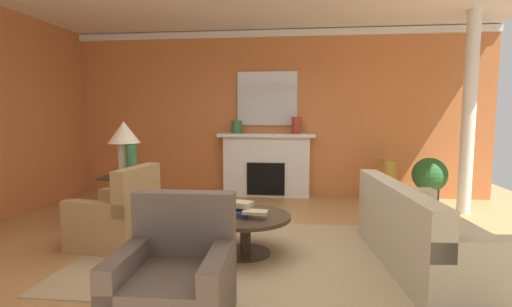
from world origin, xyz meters
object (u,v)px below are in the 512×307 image
at_px(vase_mantel_left, 237,127).
at_px(armchair_near_window, 117,220).
at_px(potted_plant, 429,178).
at_px(fireplace, 266,167).
at_px(armchair_facing_fireplace, 175,286).
at_px(side_table, 126,196).
at_px(table_lamp, 124,138).
at_px(vase_on_side_table, 131,160).
at_px(vase_mantel_right, 296,125).
at_px(sofa, 424,238).
at_px(coffee_table, 245,225).
at_px(mantel_mirror, 267,99).
at_px(vase_tall_corner, 388,182).

bearing_deg(vase_mantel_left, armchair_near_window, -108.46).
bearing_deg(potted_plant, vase_mantel_left, 171.34).
relative_size(fireplace, potted_plant, 2.16).
distance_m(armchair_facing_fireplace, side_table, 2.89).
bearing_deg(fireplace, table_lamp, -131.33).
bearing_deg(vase_on_side_table, vase_mantel_left, 62.60).
bearing_deg(vase_mantel_right, sofa, -66.37).
xyz_separation_m(coffee_table, vase_mantel_right, (0.50, 2.96, 1.00)).
bearing_deg(vase_on_side_table, potted_plant, 20.07).
bearing_deg(vase_on_side_table, side_table, 141.34).
bearing_deg(fireplace, mantel_mirror, 90.00).
bearing_deg(mantel_mirror, fireplace, -90.00).
distance_m(armchair_near_window, potted_plant, 4.86).
height_order(armchair_near_window, vase_mantel_right, vase_mantel_right).
bearing_deg(fireplace, sofa, -58.77).
bearing_deg(fireplace, armchair_facing_fireplace, -93.21).
height_order(table_lamp, vase_mantel_left, table_lamp).
height_order(fireplace, potted_plant, fireplace).
bearing_deg(side_table, table_lamp, 26.57).
height_order(mantel_mirror, vase_tall_corner, mantel_mirror).
xyz_separation_m(armchair_facing_fireplace, vase_mantel_right, (0.80, 4.44, 1.03)).
relative_size(mantel_mirror, table_lamp, 1.50).
xyz_separation_m(table_lamp, vase_mantel_left, (1.24, 1.99, 0.08)).
bearing_deg(vase_mantel_right, table_lamp, -139.67).
relative_size(coffee_table, vase_on_side_table, 2.25).
bearing_deg(vase_on_side_table, sofa, -15.31).
bearing_deg(vase_mantel_left, table_lamp, -122.01).
xyz_separation_m(sofa, vase_on_side_table, (-3.54, 0.97, 0.62)).
distance_m(fireplace, vase_tall_corner, 2.18).
bearing_deg(armchair_facing_fireplace, coffee_table, 78.63).
relative_size(fireplace, vase_mantel_left, 7.51).
distance_m(coffee_table, vase_on_side_table, 1.98).
xyz_separation_m(table_lamp, vase_tall_corner, (3.95, 1.74, -0.85)).
xyz_separation_m(fireplace, vase_on_side_table, (-1.64, -2.16, 0.36)).
bearing_deg(armchair_facing_fireplace, side_table, 122.24).
relative_size(mantel_mirror, vase_tall_corner, 1.48).
xyz_separation_m(fireplace, coffee_table, (0.05, -3.01, -0.23)).
relative_size(armchair_facing_fireplace, potted_plant, 1.14).
xyz_separation_m(fireplace, sofa, (1.90, -3.13, -0.26)).
distance_m(fireplace, vase_on_side_table, 2.74).
bearing_deg(sofa, vase_tall_corner, 84.81).
distance_m(armchair_facing_fireplace, vase_on_side_table, 2.78).
bearing_deg(coffee_table, armchair_near_window, 175.70).
bearing_deg(vase_mantel_right, vase_mantel_left, 180.00).
height_order(fireplace, coffee_table, fireplace).
relative_size(mantel_mirror, vase_on_side_table, 2.53).
bearing_deg(table_lamp, potted_plant, 18.10).
xyz_separation_m(armchair_facing_fireplace, table_lamp, (-1.54, 2.45, 0.92)).
height_order(table_lamp, vase_on_side_table, table_lamp).
bearing_deg(vase_mantel_right, vase_on_side_table, -136.12).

